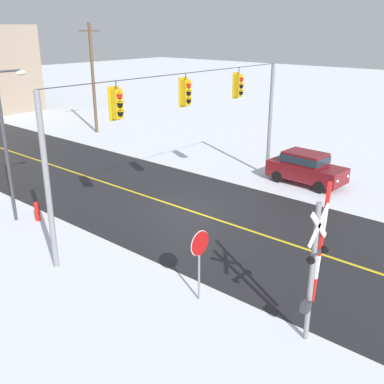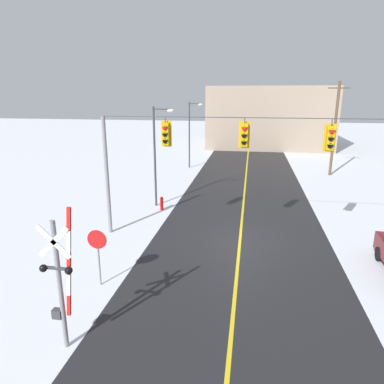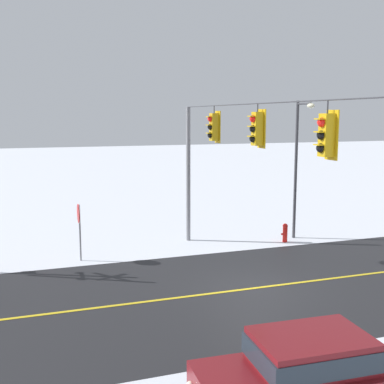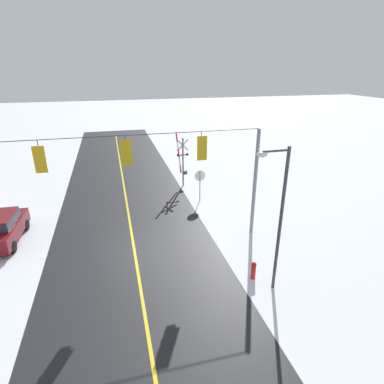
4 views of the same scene
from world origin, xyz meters
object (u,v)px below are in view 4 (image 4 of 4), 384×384
Objects in this scene: parked_car_maroon at (2,227)px; streetlamp_near at (277,209)px; fire_hydrant at (253,270)px; stop_sign at (200,179)px; railroad_crossing at (182,159)px.

parked_car_maroon is 0.66× the size of streetlamp_near.
parked_car_maroon is 4.85× the size of fire_hydrant.
parked_car_maroon is at bearing -30.19° from streetlamp_near.
parked_car_maroon is (12.27, 2.83, -0.76)m from stop_sign.
fire_hydrant is at bearing -64.77° from streetlamp_near.
streetlamp_near is 3.57m from fire_hydrant.
streetlamp_near is (-0.81, 13.60, 1.66)m from railroad_crossing.
fire_hydrant is (-12.21, 6.51, -0.49)m from parked_car_maroon.
stop_sign is 9.43m from fire_hydrant.
parked_car_maroon is at bearing 12.99° from stop_sign.
fire_hydrant is at bearing 91.91° from railroad_crossing.
railroad_crossing is 0.68× the size of streetlamp_near.
railroad_crossing is at bearing -151.99° from parked_car_maroon.
streetlamp_near reaches higher than parked_car_maroon.
stop_sign reaches higher than parked_car_maroon.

